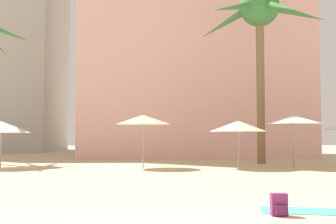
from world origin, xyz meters
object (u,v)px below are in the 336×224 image
(cafe_umbrella_1, at_px, (1,127))
(beach_towel, at_px, (307,211))
(cafe_umbrella_2, at_px, (293,120))
(cafe_umbrella_4, at_px, (143,120))
(backpack, at_px, (279,205))
(palm_tree_far_left, at_px, (259,17))
(cafe_umbrella_5, at_px, (238,126))

(cafe_umbrella_1, relative_size, beach_towel, 1.54)
(cafe_umbrella_2, bearing_deg, beach_towel, -108.28)
(cafe_umbrella_4, distance_m, backpack, 12.39)
(palm_tree_far_left, distance_m, cafe_umbrella_2, 6.50)
(cafe_umbrella_4, height_order, cafe_umbrella_5, cafe_umbrella_4)
(cafe_umbrella_4, bearing_deg, cafe_umbrella_5, -4.84)
(cafe_umbrella_5, bearing_deg, beach_towel, -95.36)
(cafe_umbrella_4, relative_size, beach_towel, 1.45)
(cafe_umbrella_2, height_order, backpack, cafe_umbrella_2)
(beach_towel, distance_m, backpack, 0.85)
(cafe_umbrella_1, xyz_separation_m, cafe_umbrella_2, (13.79, -0.66, 0.35))
(cafe_umbrella_4, bearing_deg, backpack, -77.24)
(cafe_umbrella_1, height_order, cafe_umbrella_2, cafe_umbrella_2)
(cafe_umbrella_2, distance_m, cafe_umbrella_4, 7.09)
(cafe_umbrella_2, height_order, beach_towel, cafe_umbrella_2)
(cafe_umbrella_4, bearing_deg, cafe_umbrella_1, 177.16)
(beach_towel, bearing_deg, backpack, -148.25)
(beach_towel, bearing_deg, cafe_umbrella_5, 84.64)
(cafe_umbrella_2, xyz_separation_m, cafe_umbrella_5, (-2.64, -0.05, -0.32))
(cafe_umbrella_5, bearing_deg, cafe_umbrella_4, 175.16)
(cafe_umbrella_4, bearing_deg, cafe_umbrella_2, -2.67)
(cafe_umbrella_1, bearing_deg, beach_towel, -49.43)
(beach_towel, relative_size, backpack, 4.28)
(backpack, bearing_deg, palm_tree_far_left, 167.96)
(cafe_umbrella_1, xyz_separation_m, backpack, (9.40, -12.24, -1.72))
(palm_tree_far_left, height_order, cafe_umbrella_5, palm_tree_far_left)
(cafe_umbrella_4, height_order, backpack, cafe_umbrella_4)
(cafe_umbrella_4, distance_m, cafe_umbrella_5, 4.47)
(cafe_umbrella_1, height_order, cafe_umbrella_4, cafe_umbrella_4)
(cafe_umbrella_5, distance_m, beach_towel, 11.31)
(beach_towel, bearing_deg, cafe_umbrella_2, 71.72)
(backpack, bearing_deg, beach_towel, 123.77)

